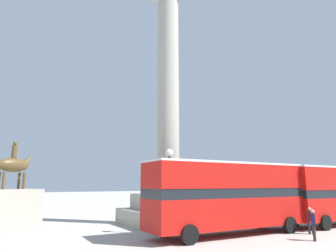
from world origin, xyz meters
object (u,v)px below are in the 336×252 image
at_px(pedestrian_near_lamp, 313,223).
at_px(monument_column, 168,147).
at_px(pedestrian_by_plinth, 310,219).
at_px(street_lamp, 169,178).
at_px(bus_b, 229,194).
at_px(equestrian_statue, 9,204).

bearing_deg(pedestrian_near_lamp, monument_column, 72.34).
bearing_deg(pedestrian_by_plinth, street_lamp, 55.00).
height_order(street_lamp, pedestrian_by_plinth, street_lamp).
bearing_deg(monument_column, pedestrian_near_lamp, -69.50).
bearing_deg(pedestrian_by_plinth, pedestrian_near_lamp, 122.24).
relative_size(monument_column, bus_b, 1.95).
height_order(monument_column, street_lamp, monument_column).
height_order(monument_column, bus_b, monument_column).
bearing_deg(pedestrian_near_lamp, bus_b, 88.12).
relative_size(monument_column, pedestrian_by_plinth, 13.04).
height_order(bus_b, equestrian_statue, equestrian_statue).
relative_size(monument_column, pedestrian_near_lamp, 12.74).
bearing_deg(equestrian_statue, street_lamp, -72.92).
distance_m(equestrian_statue, pedestrian_by_plinth, 19.73).
bearing_deg(street_lamp, pedestrian_near_lamp, -44.42).
height_order(bus_b, pedestrian_near_lamp, bus_b).
bearing_deg(monument_column, street_lamp, -119.05).
distance_m(bus_b, equestrian_statue, 14.75).
distance_m(monument_column, bus_b, 6.92).
xyz_separation_m(pedestrian_near_lamp, pedestrian_by_plinth, (1.87, 1.49, -0.03)).
relative_size(monument_column, street_lamp, 4.01).
bearing_deg(bus_b, pedestrian_by_plinth, -24.63).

